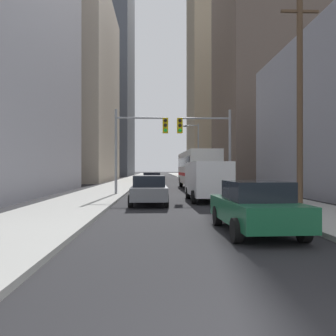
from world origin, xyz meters
The scene contains 15 objects.
sidewalk_left centered at (-5.29, 50.00, 0.07)m, with size 3.83×160.00×0.15m, color #9E9E99.
sidewalk_right centered at (5.29, 50.00, 0.07)m, with size 3.83×160.00×0.15m, color #9E9E99.
city_bus centered at (2.55, 28.01, 1.93)m, with size 2.70×11.54×3.40m.
cargo_van_white centered at (1.77, 16.53, 1.29)m, with size 2.16×5.26×2.26m.
sedan_green centered at (1.71, 6.66, 0.77)m, with size 1.96×4.27×1.52m.
sedan_grey centered at (-1.55, 14.55, 0.77)m, with size 1.95×4.23×1.52m.
sedan_maroon centered at (-1.62, 29.93, 0.77)m, with size 1.95×4.24×1.52m.
traffic_signal_near_left centered at (-2.40, 20.47, 4.04)m, with size 3.70×0.44×6.00m.
traffic_signal_near_right centered at (2.36, 20.47, 4.04)m, with size 3.79×0.44×6.00m.
utility_pole_right centered at (5.67, 12.84, 5.68)m, with size 2.20×0.28×10.79m.
street_lamp_right centered at (3.77, 39.26, 4.50)m, with size 2.03×0.32×7.50m.
building_left_mid_office centered at (-16.05, 49.59, 14.05)m, with size 15.86×23.07×28.10m, color #B7A893.
building_left_far_tower centered at (-16.80, 88.39, 32.14)m, with size 17.99×26.57×64.29m, color #4C515B.
building_right_mid_block centered at (17.94, 47.36, 17.16)m, with size 18.78×18.60×34.33m, color #66564C.
building_right_far_highrise centered at (18.73, 86.38, 36.53)m, with size 22.05×21.21×73.06m, color tan.
Camera 1 is at (-1.17, -3.18, 1.88)m, focal length 36.48 mm.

